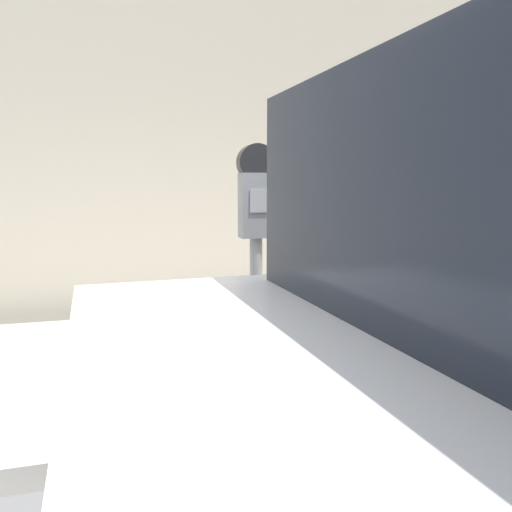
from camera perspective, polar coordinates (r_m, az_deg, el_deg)
sidewalk at (r=4.21m, az=-7.26°, el=-12.08°), size 24.00×2.80×0.15m
building_facade at (r=5.94m, az=-10.61°, el=19.32°), size 24.00×0.30×5.38m
parking_meter at (r=2.79m, az=0.00°, el=1.87°), size 0.20×0.12×1.60m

